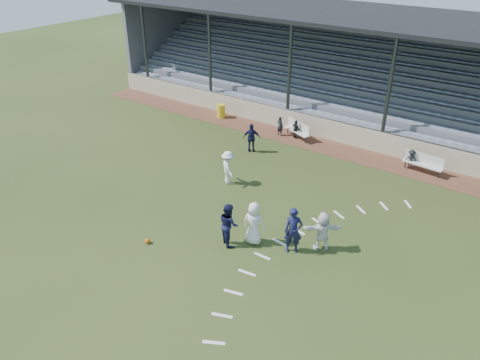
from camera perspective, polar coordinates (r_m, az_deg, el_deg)
name	(u,v)px	position (r m, az deg, el deg)	size (l,w,h in m)	color
ground	(205,231)	(19.44, -4.33, -6.24)	(90.00, 90.00, 0.00)	#2F3C18
cinder_track	(321,145)	(27.22, 9.90, 4.17)	(34.00, 2.00, 0.02)	#573123
retaining_wall	(331,130)	(27.87, 10.98, 5.98)	(34.00, 0.18, 1.20)	#BBAC90
bench_left	(298,128)	(27.86, 7.06, 6.25)	(2.00, 1.21, 0.95)	beige
bench_right	(424,162)	(25.41, 21.48, 2.10)	(2.03, 0.62, 0.95)	beige
trash_bin	(221,111)	(30.81, -2.31, 8.40)	(0.54, 0.54, 0.86)	gold
football	(147,241)	(19.00, -11.21, -7.31)	(0.21, 0.21, 0.21)	#C9590B
player_white_lead	(254,223)	(18.27, 1.68, -5.29)	(0.87, 0.57, 1.79)	white
player_navy_lead	(293,231)	(17.87, 6.52, -6.18)	(0.69, 0.45, 1.89)	#15163B
player_navy_mid	(229,224)	(18.23, -1.39, -5.39)	(0.87, 0.68, 1.78)	#15163B
player_white_wing	(228,168)	(22.51, -1.47, 1.53)	(1.08, 0.62, 1.67)	white
player_navy_wing	(252,138)	(25.81, 1.43, 5.15)	(0.95, 0.40, 1.62)	#15163B
player_white_back	(323,231)	(18.25, 10.03, -6.15)	(1.50, 0.48, 1.62)	white
sub_left_near	(280,126)	(28.05, 4.91, 6.57)	(0.43, 0.28, 1.17)	black
sub_left_far	(296,129)	(27.76, 6.81, 6.17)	(0.65, 0.27, 1.11)	black
sub_right	(411,159)	(25.56, 20.10, 2.39)	(0.66, 0.38, 1.03)	black
grandstand	(366,84)	(31.47, 15.09, 11.26)	(34.60, 9.00, 6.61)	slate
penalty_arc	(291,269)	(17.56, 6.28, -10.70)	(3.89, 14.63, 0.01)	white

